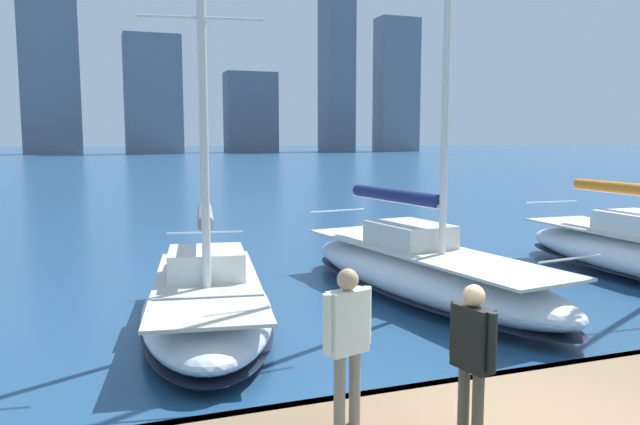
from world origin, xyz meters
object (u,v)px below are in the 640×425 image
object	(u,v)px
sailboat_navy	(422,269)
person_black_shirt	(472,349)
sailboat_grey	(207,300)
person_white_shirt	(347,333)

from	to	relation	value
sailboat_navy	person_black_shirt	size ratio (longest dim) A/B	7.43
sailboat_navy	sailboat_grey	size ratio (longest dim) A/B	1.37
sailboat_navy	person_black_shirt	world-z (taller)	sailboat_navy
sailboat_navy	person_white_shirt	distance (m)	8.25
sailboat_grey	person_black_shirt	bearing A→B (deg)	103.33
sailboat_navy	person_black_shirt	bearing A→B (deg)	64.32
sailboat_grey	person_black_shirt	world-z (taller)	sailboat_grey
person_black_shirt	person_white_shirt	xyz separation A→B (m)	(1.06, -0.79, 0.05)
sailboat_grey	person_black_shirt	distance (m)	7.00
sailboat_navy	sailboat_grey	distance (m)	5.27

